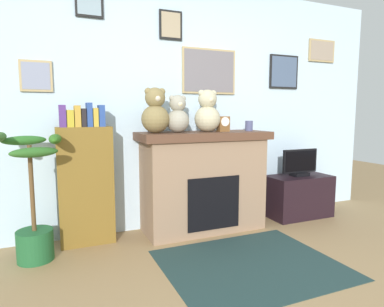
# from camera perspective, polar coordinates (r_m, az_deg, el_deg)

# --- Properties ---
(back_wall) EXTENTS (5.20, 0.15, 2.60)m
(back_wall) POSITION_cam_1_polar(r_m,az_deg,el_deg) (3.68, -2.25, 8.05)
(back_wall) COLOR silver
(back_wall) RESTS_ON ground_plane
(fireplace) EXTENTS (1.37, 0.56, 1.04)m
(fireplace) POSITION_cam_1_polar(r_m,az_deg,el_deg) (3.52, 1.92, -4.65)
(fireplace) COLOR #8F7056
(fireplace) RESTS_ON ground_plane
(bookshelf) EXTENTS (0.49, 0.16, 1.33)m
(bookshelf) POSITION_cam_1_polar(r_m,az_deg,el_deg) (3.25, -17.71, -4.39)
(bookshelf) COLOR brown
(bookshelf) RESTS_ON ground_plane
(potted_plant) EXTENTS (0.53, 0.52, 1.09)m
(potted_plant) POSITION_cam_1_polar(r_m,az_deg,el_deg) (3.10, -25.60, -8.79)
(potted_plant) COLOR #1E592D
(potted_plant) RESTS_ON ground_plane
(tv_stand) EXTENTS (0.76, 0.40, 0.49)m
(tv_stand) POSITION_cam_1_polar(r_m,az_deg,el_deg) (4.21, 17.77, -6.95)
(tv_stand) COLOR black
(tv_stand) RESTS_ON ground_plane
(television) EXTENTS (0.48, 0.14, 0.32)m
(television) POSITION_cam_1_polar(r_m,az_deg,el_deg) (4.14, 17.99, -1.66)
(television) COLOR black
(television) RESTS_ON tv_stand
(area_rug) EXTENTS (1.40, 1.17, 0.01)m
(area_rug) POSITION_cam_1_polar(r_m,az_deg,el_deg) (2.91, 10.03, -18.20)
(area_rug) COLOR #213A39
(area_rug) RESTS_ON ground_plane
(candle_jar) EXTENTS (0.08, 0.08, 0.11)m
(candle_jar) POSITION_cam_1_polar(r_m,az_deg,el_deg) (3.70, 9.73, 4.70)
(candle_jar) COLOR #4C517A
(candle_jar) RESTS_ON fireplace
(mantel_clock) EXTENTS (0.12, 0.09, 0.16)m
(mantel_clock) POSITION_cam_1_polar(r_m,az_deg,el_deg) (3.53, 5.37, 5.08)
(mantel_clock) COLOR brown
(mantel_clock) RESTS_ON fireplace
(teddy_bear_tan) EXTENTS (0.27, 0.27, 0.44)m
(teddy_bear_tan) POSITION_cam_1_polar(r_m,az_deg,el_deg) (3.25, -6.30, 6.96)
(teddy_bear_tan) COLOR olive
(teddy_bear_tan) RESTS_ON fireplace
(teddy_bear_cream) EXTENTS (0.23, 0.23, 0.37)m
(teddy_bear_cream) POSITION_cam_1_polar(r_m,az_deg,el_deg) (3.32, -2.46, 6.48)
(teddy_bear_cream) COLOR #9E9987
(teddy_bear_cream) RESTS_ON fireplace
(teddy_bear_brown) EXTENTS (0.27, 0.27, 0.43)m
(teddy_bear_brown) POSITION_cam_1_polar(r_m,az_deg,el_deg) (3.45, 2.65, 6.95)
(teddy_bear_brown) COLOR #BFB592
(teddy_bear_brown) RESTS_ON fireplace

